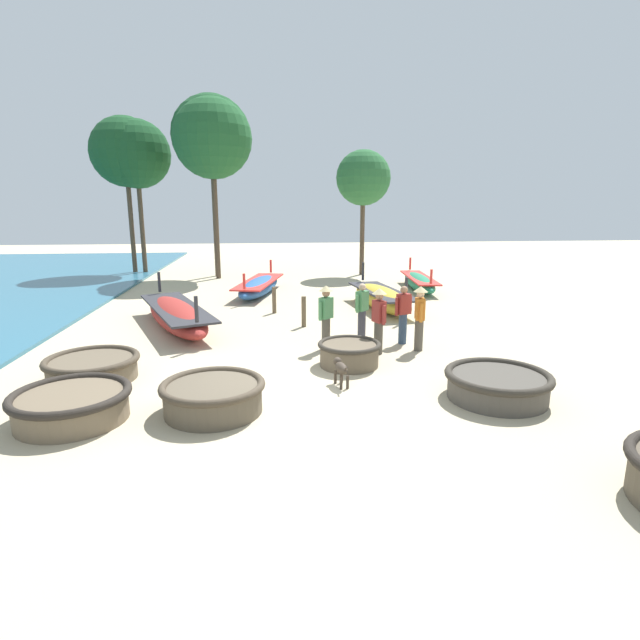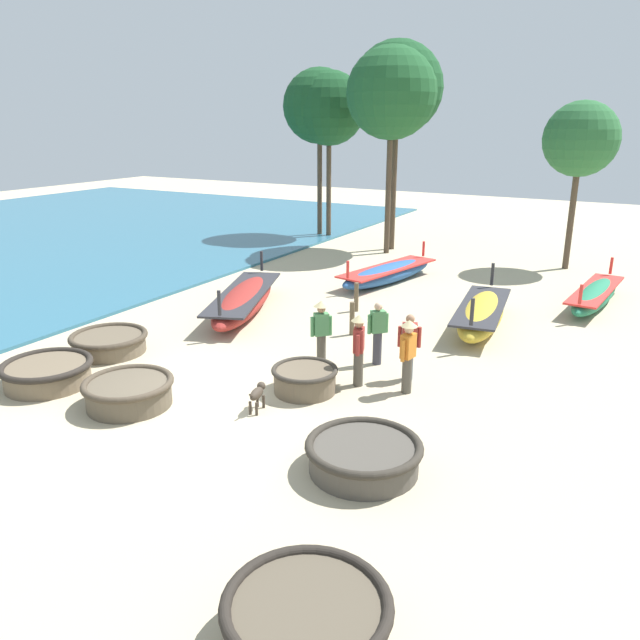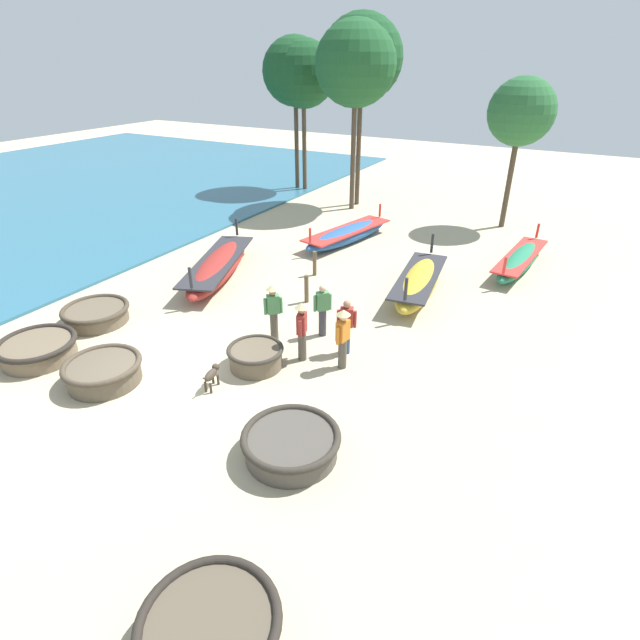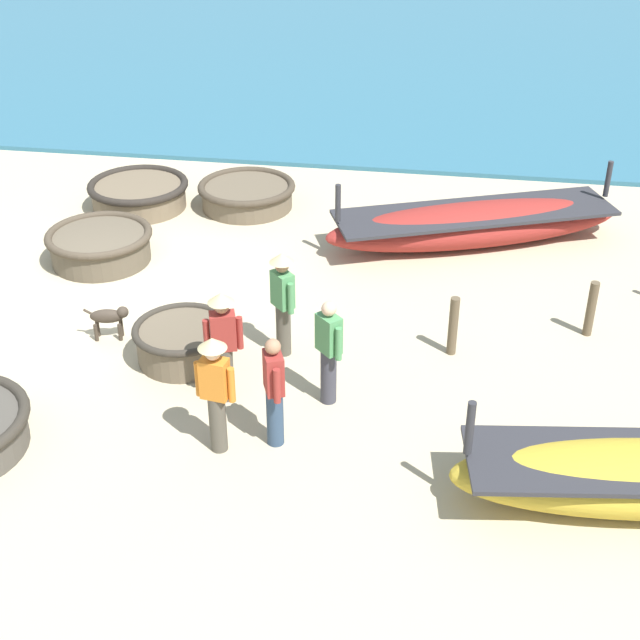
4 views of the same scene
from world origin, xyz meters
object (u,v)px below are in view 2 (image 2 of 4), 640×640
at_px(fisherman_crouching, 409,345).
at_px(fisherman_by_coracle, 359,345).
at_px(coracle_nearest, 305,379).
at_px(tree_left_mid, 581,140).
at_px(coracle_front_right, 47,372).
at_px(long_boat_green_hull, 244,300).
at_px(fisherman_with_hat, 321,329).
at_px(mooring_post_inland, 352,319).
at_px(long_boat_white_hull, 481,314).
at_px(fisherman_standing_left, 408,352).
at_px(tree_leftmost, 397,88).
at_px(coracle_upturned, 129,391).
at_px(long_boat_red_hull, 595,295).
at_px(coracle_weathered, 307,620).
at_px(tree_tall_back, 320,106).
at_px(tree_right_mid, 329,109).
at_px(long_boat_blue_hull, 388,273).
at_px(dog, 257,394).
at_px(coracle_front_left, 109,342).
at_px(coracle_center, 364,455).
at_px(mooring_post_mid_beach, 356,297).
at_px(fisherman_standing_right, 378,331).
at_px(tree_rightmost, 392,94).

relative_size(fisherman_crouching, fisherman_by_coracle, 0.94).
bearing_deg(coracle_nearest, tree_left_mid, 78.38).
xyz_separation_m(coracle_front_right, long_boat_green_hull, (0.63, 6.67, 0.09)).
distance_m(fisherman_with_hat, mooring_post_inland, 2.55).
xyz_separation_m(long_boat_white_hull, mooring_post_inland, (-2.96, -2.36, 0.06)).
height_order(fisherman_standing_left, tree_leftmost, tree_leftmost).
xyz_separation_m(coracle_nearest, tree_leftmost, (-4.48, 15.54, 6.65)).
height_order(coracle_upturned, long_boat_red_hull, long_boat_red_hull).
xyz_separation_m(coracle_weathered, tree_tall_back, (-12.54, 22.83, 5.93)).
bearing_deg(tree_right_mid, coracle_front_right, -80.60).
bearing_deg(long_boat_white_hull, fisherman_standing_left, -92.38).
xyz_separation_m(fisherman_by_coracle, tree_tall_back, (-9.88, 15.97, 5.32)).
bearing_deg(long_boat_blue_hull, tree_leftmost, 111.53).
bearing_deg(fisherman_with_hat, tree_tall_back, 119.23).
distance_m(coracle_weathered, long_boat_white_hull, 12.33).
bearing_deg(dog, coracle_front_left, 170.07).
height_order(coracle_front_right, fisherman_standing_left, fisherman_standing_left).
relative_size(long_boat_red_hull, fisherman_crouching, 3.13).
xyz_separation_m(long_boat_green_hull, tree_tall_back, (-4.37, 12.67, 5.88)).
relative_size(coracle_center, mooring_post_mid_beach, 2.22).
distance_m(coracle_upturned, long_boat_blue_hull, 12.20).
distance_m(coracle_weathered, coracle_center, 3.83).
bearing_deg(tree_right_mid, coracle_nearest, -63.27).
bearing_deg(tree_leftmost, mooring_post_inland, -72.32).
bearing_deg(coracle_front_left, fisherman_crouching, 15.85).
relative_size(coracle_nearest, tree_leftmost, 0.16).
height_order(coracle_center, mooring_post_inland, mooring_post_inland).
bearing_deg(fisherman_crouching, mooring_post_inland, 139.11).
bearing_deg(long_boat_red_hull, tree_tall_back, 154.39).
bearing_deg(fisherman_with_hat, coracle_upturned, -123.06).
distance_m(mooring_post_inland, tree_left_mid, 12.84).
bearing_deg(long_boat_white_hull, tree_tall_back, 136.61).
distance_m(fisherman_with_hat, tree_leftmost, 15.86).
bearing_deg(fisherman_standing_right, dog, -107.23).
xyz_separation_m(dog, tree_rightmost, (-3.97, 15.89, 6.34)).
xyz_separation_m(coracle_upturned, tree_tall_back, (-6.14, 19.23, 5.96)).
distance_m(long_boat_blue_hull, long_boat_white_hull, 5.65).
bearing_deg(coracle_front_left, tree_tall_back, 101.13).
bearing_deg(tree_tall_back, long_boat_green_hull, -70.96).
relative_size(long_boat_white_hull, dog, 7.03).
height_order(coracle_front_right, dog, coracle_front_right).
xyz_separation_m(coracle_weathered, coracle_center, (-1.03, 3.69, -0.06)).
distance_m(tree_rightmost, tree_right_mid, 4.67).
bearing_deg(tree_right_mid, coracle_upturned, -73.74).
relative_size(fisherman_with_hat, dog, 2.46).
bearing_deg(fisherman_crouching, tree_right_mid, 124.09).
relative_size(long_boat_green_hull, tree_tall_back, 0.70).
distance_m(coracle_upturned, fisherman_by_coracle, 5.00).
distance_m(long_boat_white_hull, tree_leftmost, 13.16).
xyz_separation_m(fisherman_with_hat, mooring_post_inland, (-0.40, 2.48, -0.49)).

